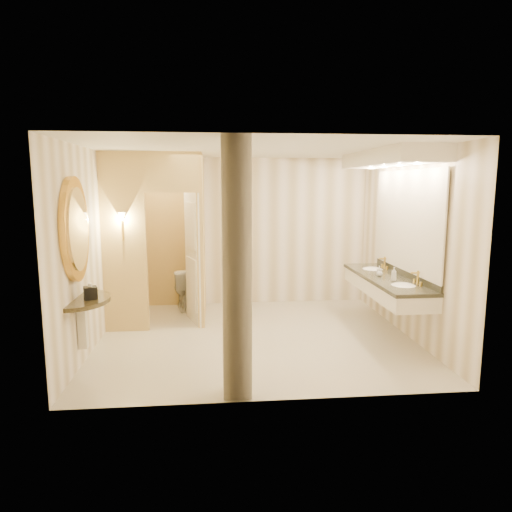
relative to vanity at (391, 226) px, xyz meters
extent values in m
plane|color=beige|center=(-1.98, 0.00, -1.63)|extent=(4.50, 4.50, 0.00)
plane|color=silver|center=(-1.98, 0.00, 1.07)|extent=(4.50, 4.50, 0.00)
cube|color=white|center=(-1.98, 2.00, -0.28)|extent=(4.50, 0.02, 2.70)
cube|color=white|center=(-1.98, -2.00, -0.28)|extent=(4.50, 0.02, 2.70)
cube|color=white|center=(-4.23, 0.00, -0.28)|extent=(0.02, 4.00, 2.70)
cube|color=white|center=(0.27, 0.00, -0.28)|extent=(0.02, 4.00, 2.70)
cube|color=#EEDA7C|center=(-2.78, 1.25, -0.28)|extent=(0.10, 1.50, 2.70)
cube|color=#EEDA7C|center=(-3.90, 0.50, -0.28)|extent=(0.65, 0.10, 2.70)
cube|color=#EEDA7C|center=(-3.18, 0.50, 0.77)|extent=(0.80, 0.10, 0.60)
cube|color=white|center=(-2.90, 0.89, -0.58)|extent=(0.29, 0.78, 2.10)
cylinder|color=gold|center=(-3.90, 0.43, -0.08)|extent=(0.03, 0.03, 0.30)
cone|color=white|center=(-3.90, 0.43, 0.12)|extent=(0.14, 0.14, 0.14)
cube|color=white|center=(-0.03, 0.00, -0.90)|extent=(0.60, 2.22, 0.24)
cube|color=black|center=(-0.03, 0.00, -0.78)|extent=(0.64, 2.26, 0.05)
cube|color=black|center=(0.25, 0.00, -0.71)|extent=(0.03, 2.22, 0.10)
ellipsoid|color=white|center=(-0.03, -0.60, -0.80)|extent=(0.40, 0.44, 0.15)
cylinder|color=gold|center=(0.17, -0.60, -0.67)|extent=(0.03, 0.03, 0.22)
ellipsoid|color=white|center=(-0.03, 0.60, -0.80)|extent=(0.40, 0.44, 0.15)
cylinder|color=gold|center=(0.17, 0.60, -0.67)|extent=(0.03, 0.03, 0.22)
cube|color=white|center=(0.25, 0.00, 0.07)|extent=(0.03, 2.22, 1.40)
cube|color=white|center=(-0.03, 0.00, 0.96)|extent=(0.75, 2.42, 0.22)
cylinder|color=black|center=(-4.21, -0.92, -0.78)|extent=(0.95, 0.95, 0.05)
cube|color=white|center=(-4.17, -0.92, -1.08)|extent=(0.10, 0.10, 0.60)
cylinder|color=gold|center=(-4.19, -0.92, 0.07)|extent=(0.07, 0.95, 0.95)
cylinder|color=white|center=(-4.15, -0.92, 0.07)|extent=(0.02, 0.76, 0.76)
cube|color=white|center=(-2.35, -1.80, -0.28)|extent=(0.30, 0.30, 2.70)
cube|color=black|center=(-4.04, -0.97, -0.68)|extent=(0.19, 0.19, 0.15)
imported|color=white|center=(-3.10, 1.71, -1.26)|extent=(0.54, 0.79, 0.74)
imported|color=beige|center=(-0.10, 0.10, -0.68)|extent=(0.07, 0.07, 0.14)
imported|color=silver|center=(-0.13, 0.02, -0.70)|extent=(0.09, 0.09, 0.11)
imported|color=#C6B28C|center=(-0.05, -0.31, -0.65)|extent=(0.08, 0.08, 0.20)
camera|label=1|loc=(-2.59, -6.40, 0.59)|focal=32.00mm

